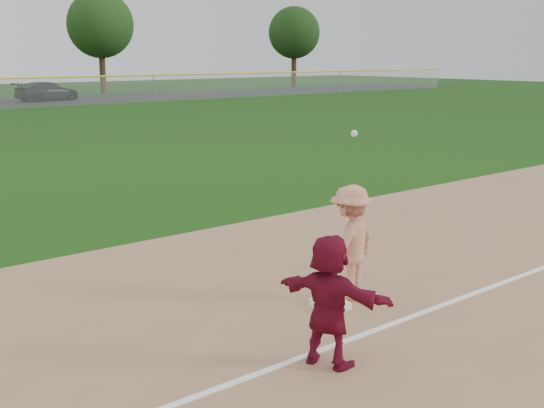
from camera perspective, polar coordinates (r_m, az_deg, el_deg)
ground at (r=9.75m, az=5.68°, el=-8.96°), size 160.00×160.00×0.00m
foul_line at (r=9.24m, az=9.25°, el=-10.15°), size 60.00×0.10×0.01m
first_base at (r=9.83m, az=4.92°, el=-8.33°), size 0.53×0.53×0.10m
base_runner at (r=7.86m, az=4.81°, el=-8.04°), size 0.87×1.52×1.56m
car_right at (r=56.42m, az=-18.29°, el=8.95°), size 5.40×3.08×1.47m
first_base_play at (r=9.97m, az=6.59°, el=-3.23°), size 1.22×0.90×2.50m
tree_3 at (r=65.72m, az=-14.18°, el=14.33°), size 6.00×6.00×9.19m
tree_4 at (r=76.60m, az=1.86°, el=14.13°), size 5.60×5.60×8.67m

